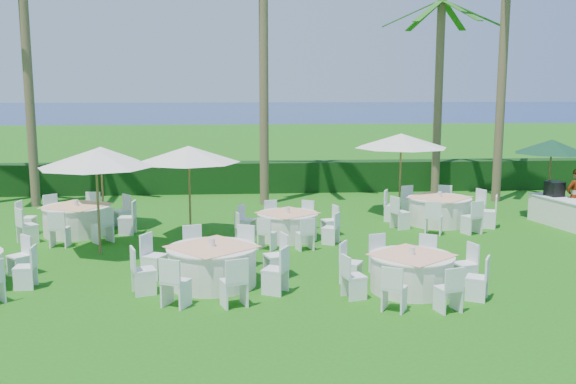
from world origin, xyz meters
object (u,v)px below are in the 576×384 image
Objects in this scene: banquet_table_b at (212,265)px; banquet_table_d at (77,219)px; umbrella_a at (96,158)px; staff_person at (575,197)px; banquet_table_c at (411,272)px; banquet_table_e at (288,225)px; umbrella_c at (101,154)px; umbrella_green at (552,147)px; umbrella_d at (401,141)px; umbrella_b at (189,154)px; banquet_table_f at (439,210)px.

banquet_table_d is (-3.99, 5.08, -0.00)m from banquet_table_b.
umbrella_a reaches higher than staff_person.
banquet_table_d is (-8.07, 5.82, 0.04)m from banquet_table_c.
banquet_table_d is at bearing 115.62° from umbrella_a.
banquet_table_b is at bearing -44.01° from umbrella_a.
banquet_table_c reaches higher than banquet_table_e.
umbrella_c reaches higher than staff_person.
umbrella_c is 0.96× the size of umbrella_green.
staff_person is at bearing 9.62° from umbrella_a.
banquet_table_e is at bearing -141.43° from umbrella_d.
umbrella_b is 7.19m from umbrella_d.
umbrella_b is 3.01m from umbrella_c.
banquet_table_c is 1.07× the size of umbrella_a.
umbrella_green is (11.10, 1.69, -0.03)m from umbrella_b.
staff_person reaches higher than banquet_table_c.
banquet_table_e is at bearing -6.72° from umbrella_b.
umbrella_green is 1.47× the size of staff_person.
umbrella_green is (3.65, 0.44, 1.87)m from banquet_table_f.
staff_person reaches higher than banquet_table_f.
umbrella_b is 11.58m from staff_person.
umbrella_a is at bearing -163.78° from banquet_table_f.
banquet_table_c is at bearing -26.86° from umbrella_a.
banquet_table_e is 8.87m from umbrella_green.
umbrella_b is at bearing 99.83° from banquet_table_b.
staff_person is (14.10, -0.68, -1.35)m from umbrella_c.
umbrella_c is (-3.39, 5.78, 1.77)m from banquet_table_b.
umbrella_b is 1.11× the size of umbrella_green.
umbrella_d is at bearing -39.11° from staff_person.
banquet_table_f is (2.61, 6.32, 0.04)m from banquet_table_c.
banquet_table_d is 1.31× the size of umbrella_green.
umbrella_d is 1.75× the size of staff_person.
umbrella_d is (6.61, 2.83, 0.09)m from umbrella_b.
banquet_table_d is 3.84m from umbrella_b.
banquet_table_b is 8.72m from banquet_table_f.
umbrella_a is at bearing 153.14° from banquet_table_c.
banquet_table_f is 1.34× the size of umbrella_c.
banquet_table_b is at bearing 169.81° from banquet_table_c.
umbrella_a reaches higher than banquet_table_e.
umbrella_b reaches higher than staff_person.
banquet_table_f is 1.08× the size of umbrella_d.
umbrella_c is at bearing 138.89° from banquet_table_c.
umbrella_b is at bearing 173.28° from banquet_table_e.
staff_person reaches higher than banquet_table_d.
banquet_table_b is at bearing -140.12° from banquet_table_f.
banquet_table_d is 14.49m from umbrella_green.
umbrella_d is (9.85, 2.07, 1.99)m from banquet_table_d.
umbrella_green is (14.34, 0.94, 1.88)m from banquet_table_d.
banquet_table_e is 0.89× the size of banquet_table_f.
umbrella_green is at bearing -14.15° from umbrella_d.
umbrella_d reaches higher than umbrella_green.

